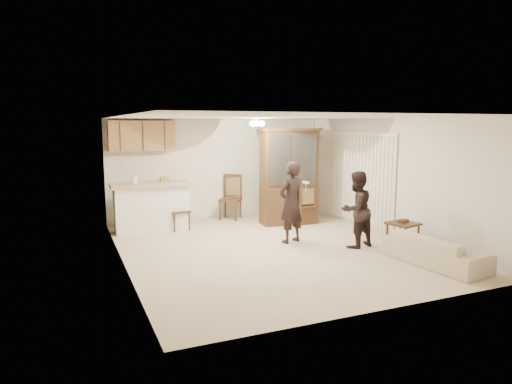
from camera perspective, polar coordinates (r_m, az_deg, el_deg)
name	(u,v)px	position (r m, az deg, el deg)	size (l,w,h in m)	color
floor	(272,248)	(8.86, 1.95, -7.03)	(6.50, 6.50, 0.00)	#BCA78E
ceiling	(272,117)	(8.54, 2.04, 9.36)	(5.50, 6.50, 0.02)	white
wall_back	(218,169)	(11.62, -4.80, 2.92)	(5.50, 0.02, 2.50)	beige
wall_front	(382,215)	(5.87, 15.53, -2.81)	(5.50, 0.02, 2.50)	beige
wall_left	(121,192)	(7.87, -16.48, -0.04)	(0.02, 6.50, 2.50)	beige
wall_right	(389,177)	(10.08, 16.32, 1.76)	(0.02, 6.50, 2.50)	beige
breakfast_bar	(152,209)	(10.41, -12.89, -2.08)	(1.60, 0.55, 1.00)	white
bar_top	(151,184)	(10.33, -12.99, 0.92)	(1.75, 0.70, 0.08)	tan
upper_cabinets	(142,136)	(10.95, -14.10, 6.82)	(1.50, 0.34, 0.70)	brown
vertical_blinds	(362,180)	(10.78, 13.10, 1.50)	(0.06, 2.30, 2.10)	beige
ceiling_fixture	(257,123)	(9.72, 0.09, 8.66)	(0.36, 0.36, 0.20)	#FFEFBF
hanging_plant	(314,145)	(11.75, 7.27, 5.88)	(0.43, 0.37, 0.48)	#245321
plant_cord	(314,132)	(11.74, 7.30, 7.46)	(0.01, 0.01, 0.65)	black
sofa	(435,244)	(8.30, 21.49, -6.07)	(1.87, 0.73, 0.73)	beige
adult	(291,198)	(9.13, 4.42, -0.80)	(0.66, 0.43, 1.80)	black
child	(356,213)	(9.00, 12.41, -2.57)	(0.66, 0.51, 1.35)	black
china_hutch	(289,177)	(10.86, 4.14, 1.86)	(1.49, 0.72, 2.27)	#352013
side_table	(402,236)	(9.01, 17.84, -5.30)	(0.60, 0.60, 0.61)	#352013
chair_bar	(179,218)	(10.45, -9.62, -3.21)	(0.49, 0.49, 0.97)	#352013
chair_hutch_left	(230,207)	(11.44, -3.22, -1.88)	(0.69, 0.69, 1.12)	#352013
chair_hutch_right	(303,212)	(10.99, 5.94, -2.54)	(0.46, 0.46, 0.98)	#352013
controller_adult	(306,182)	(8.83, 6.27, 1.20)	(0.04, 0.14, 0.04)	white
controller_child	(371,203)	(8.73, 14.13, -1.40)	(0.04, 0.13, 0.04)	white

